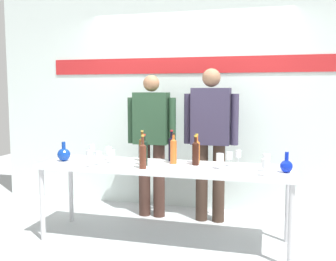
{
  "coord_description": "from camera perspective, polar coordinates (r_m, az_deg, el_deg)",
  "views": [
    {
      "loc": [
        0.99,
        -3.6,
        1.52
      ],
      "look_at": [
        0.0,
        0.15,
        1.11
      ],
      "focal_mm": 40.85,
      "sensor_mm": 36.0,
      "label": 1
    }
  ],
  "objects": [
    {
      "name": "wine_bottle_6",
      "position": [
        3.87,
        0.82,
        -2.96
      ],
      "size": [
        0.07,
        0.07,
        0.31
      ],
      "color": "orange",
      "rests_on": "display_table"
    },
    {
      "name": "wine_glass_right_3",
      "position": [
        3.8,
        9.12,
        -3.77
      ],
      "size": [
        0.06,
        0.06,
        0.14
      ],
      "color": "white",
      "rests_on": "display_table"
    },
    {
      "name": "presenter_right",
      "position": [
        4.4,
        6.39,
        -0.54
      ],
      "size": [
        0.63,
        0.22,
        1.77
      ],
      "color": "#3C2A21",
      "rests_on": "ground"
    },
    {
      "name": "wine_bottle_2",
      "position": [
        4.03,
        -3.86,
        -2.67
      ],
      "size": [
        0.07,
        0.07,
        0.32
      ],
      "color": "#4E310F",
      "rests_on": "display_table"
    },
    {
      "name": "wine_bottle_0",
      "position": [
        3.9,
        4.29,
        -3.02
      ],
      "size": [
        0.06,
        0.06,
        0.3
      ],
      "color": "orange",
      "rests_on": "display_table"
    },
    {
      "name": "presenter_left",
      "position": [
        4.57,
        -2.47,
        -0.91
      ],
      "size": [
        0.6,
        0.22,
        1.7
      ],
      "color": "#402821",
      "rests_on": "ground"
    },
    {
      "name": "wine_glass_right_0",
      "position": [
        3.61,
        14.51,
        -4.13
      ],
      "size": [
        0.07,
        0.07,
        0.16
      ],
      "color": "white",
      "rests_on": "display_table"
    },
    {
      "name": "wine_glass_left_2",
      "position": [
        4.09,
        -8.83,
        -2.98
      ],
      "size": [
        0.06,
        0.06,
        0.15
      ],
      "color": "white",
      "rests_on": "display_table"
    },
    {
      "name": "wine_glass_left_4",
      "position": [
        4.28,
        -11.3,
        -2.61
      ],
      "size": [
        0.06,
        0.06,
        0.15
      ],
      "color": "white",
      "rests_on": "display_table"
    },
    {
      "name": "decanter_blue_left",
      "position": [
        4.17,
        -15.27,
        -3.43
      ],
      "size": [
        0.14,
        0.14,
        0.2
      ],
      "color": "#0F3595",
      "rests_on": "display_table"
    },
    {
      "name": "wine_glass_left_1",
      "position": [
        3.93,
        -8.41,
        -3.46
      ],
      "size": [
        0.06,
        0.06,
        0.14
      ],
      "color": "white",
      "rests_on": "display_table"
    },
    {
      "name": "wine_bottle_1",
      "position": [
        3.63,
        -3.78,
        -3.62
      ],
      "size": [
        0.07,
        0.07,
        0.32
      ],
      "color": "#53271A",
      "rests_on": "display_table"
    },
    {
      "name": "wine_glass_left_3",
      "position": [
        3.87,
        -10.3,
        -3.66
      ],
      "size": [
        0.07,
        0.07,
        0.14
      ],
      "color": "white",
      "rests_on": "display_table"
    },
    {
      "name": "back_wall",
      "position": [
        4.92,
        3.19,
        5.79
      ],
      "size": [
        5.33,
        0.11,
        3.0
      ],
      "color": "silver",
      "rests_on": "ground"
    },
    {
      "name": "decanter_blue_right",
      "position": [
        3.63,
        17.25,
        -5.05
      ],
      "size": [
        0.11,
        0.11,
        0.19
      ],
      "color": "#0C23B1",
      "rests_on": "display_table"
    },
    {
      "name": "wine_glass_right_4",
      "position": [
        3.41,
        14.36,
        -4.81
      ],
      "size": [
        0.07,
        0.07,
        0.15
      ],
      "color": "white",
      "rests_on": "display_table"
    },
    {
      "name": "wine_bottle_3",
      "position": [
        4.01,
        0.53,
        -2.6
      ],
      "size": [
        0.07,
        0.07,
        0.33
      ],
      "color": "black",
      "rests_on": "display_table"
    },
    {
      "name": "display_table",
      "position": [
        3.82,
        -0.58,
        -6.06
      ],
      "size": [
        2.52,
        0.68,
        0.78
      ],
      "color": "white",
      "rests_on": "ground"
    },
    {
      "name": "wine_glass_left_0",
      "position": [
        3.77,
        -11.67,
        -3.65
      ],
      "size": [
        0.06,
        0.06,
        0.16
      ],
      "color": "white",
      "rests_on": "display_table"
    },
    {
      "name": "wine_bottle_4",
      "position": [
        3.78,
        -3.54,
        -3.19
      ],
      "size": [
        0.06,
        0.06,
        0.32
      ],
      "color": "black",
      "rests_on": "display_table"
    },
    {
      "name": "wine_glass_right_1",
      "position": [
        3.87,
        10.44,
        -3.5
      ],
      "size": [
        0.06,
        0.06,
        0.15
      ],
      "color": "white",
      "rests_on": "display_table"
    },
    {
      "name": "wine_glass_right_2",
      "position": [
        3.64,
        7.76,
        -4.06
      ],
      "size": [
        0.07,
        0.07,
        0.15
      ],
      "color": "white",
      "rests_on": "display_table"
    },
    {
      "name": "wine_bottle_5",
      "position": [
        3.81,
        4.13,
        -3.25
      ],
      "size": [
        0.07,
        0.07,
        0.3
      ],
      "color": "black",
      "rests_on": "display_table"
    },
    {
      "name": "ground_plane",
      "position": [
        4.03,
        -0.57,
        -16.12
      ],
      "size": [
        10.0,
        10.0,
        0.0
      ],
      "primitive_type": "plane",
      "color": "#ABB0B2"
    }
  ]
}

